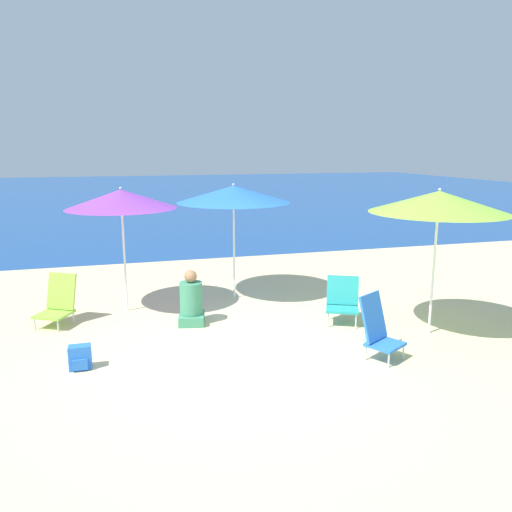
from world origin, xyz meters
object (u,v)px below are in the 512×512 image
Objects in this scene: beach_umbrella_blue at (233,194)px; beach_chair_blue at (378,328)px; water_bottle at (366,340)px; beach_chair_lime at (58,302)px; beach_umbrella_purple at (121,199)px; backpack_blue at (80,358)px; beach_umbrella_lime at (439,202)px; beach_chair_teal at (342,300)px; person_seated_near at (191,302)px.

beach_umbrella_blue is 3.77m from beach_chair_blue.
water_bottle is (1.28, -2.81, -1.88)m from beach_umbrella_blue.
beach_umbrella_blue is at bearing 40.24° from beach_chair_lime.
beach_umbrella_blue is at bearing 7.09° from beach_umbrella_purple.
backpack_blue is at bearing 175.70° from water_bottle.
beach_umbrella_lime is 7.02× the size of backpack_blue.
person_seated_near reaches higher than beach_chair_teal.
beach_umbrella_lime is 5.42m from backpack_blue.
beach_umbrella_purple is 0.97× the size of beach_umbrella_lime.
beach_chair_lime is 2.54× the size of backpack_blue.
beach_umbrella_blue reaches higher than person_seated_near.
beach_umbrella_purple is at bearing 147.86° from person_seated_near.
beach_umbrella_purple reaches higher than water_bottle.
person_seated_near is at bearing -169.26° from beach_chair_teal.
beach_chair_teal is at bearing 54.02° from beach_chair_blue.
beach_umbrella_purple is at bearing 74.13° from backpack_blue.
beach_umbrella_blue is 2.49× the size of beach_chair_blue.
beach_umbrella_purple is 10.31× the size of water_bottle.
water_bottle is (-1.18, -0.20, -1.94)m from beach_umbrella_lime.
backpack_blue is 1.51× the size of water_bottle.
beach_umbrella_purple is at bearing 151.98° from beach_umbrella_lime.
beach_chair_lime is 4.87m from water_bottle.
beach_umbrella_blue is 6.82× the size of backpack_blue.
beach_umbrella_lime is at bearing -4.30° from beach_chair_blue.
beach_chair_blue is (-1.22, -0.59, -1.60)m from beach_umbrella_lime.
water_bottle is at bearing 2.01° from beach_chair_lime.
beach_umbrella_lime is 4.09m from person_seated_near.
beach_umbrella_purple reaches higher than beach_chair_lime.
beach_chair_lime is 0.90× the size of person_seated_near.
beach_umbrella_purple is 6.81× the size of backpack_blue.
water_bottle is (3.91, -0.29, -0.07)m from backpack_blue.
beach_chair_blue is at bearing -30.34° from person_seated_near.
backpack_blue is at bearing -48.38° from beach_chair_lime.
beach_umbrella_lime reaches higher than beach_chair_teal.
beach_umbrella_blue is at bearing 114.48° from water_bottle.
person_seated_near is (-2.37, 0.60, -0.03)m from beach_chair_teal.
beach_umbrella_blue reaches higher than beach_chair_teal.
beach_umbrella_lime is at bearing -1.10° from backpack_blue.
beach_umbrella_purple is 1.95m from beach_chair_lime.
beach_chair_teal is (4.44, -1.17, 0.02)m from beach_chair_lime.
beach_umbrella_purple is at bearing 141.87° from water_bottle.
beach_chair_blue is 3.00m from person_seated_near.
beach_umbrella_purple is at bearing -172.91° from beach_umbrella_blue.
beach_umbrella_blue is at bearing 133.28° from beach_umbrella_lime.
beach_chair_lime reaches higher than water_bottle.
backpack_blue is (-5.09, 0.10, -1.86)m from beach_umbrella_lime.
beach_umbrella_lime reaches higher than beach_umbrella_purple.
beach_umbrella_purple is 5.03m from beach_umbrella_lime.
beach_umbrella_purple is 2.68× the size of beach_chair_lime.
beach_umbrella_purple is at bearing 48.02° from beach_chair_lime.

